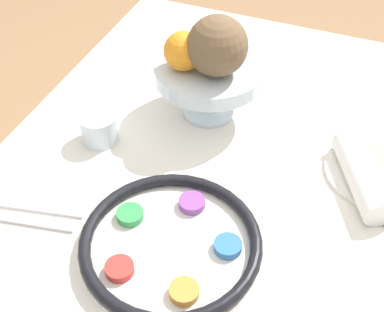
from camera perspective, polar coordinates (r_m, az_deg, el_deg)
The scene contains 11 objects.
dining_table at distance 1.26m, azimuth 5.80°, elevation -14.88°, with size 1.11×0.99×0.76m.
seder_plate at distance 0.84m, azimuth -2.28°, elevation -9.34°, with size 0.29×0.29×0.03m.
fruit_stand at distance 1.04m, azimuth 1.85°, elevation 8.70°, with size 0.21×0.21×0.12m.
orange_fruit at distance 1.00m, azimuth -0.92°, elevation 11.13°, with size 0.07×0.07×0.07m.
coconut at distance 0.98m, azimuth 2.72°, elevation 11.65°, with size 0.11×0.11×0.11m.
bread_plate at distance 1.02m, azimuth 19.39°, elevation -1.48°, with size 0.20×0.20×0.02m.
napkin_roll at distance 0.97m, azimuth 17.56°, elevation -2.01°, with size 0.19×0.13×0.05m.
cup_near at distance 1.03m, azimuth -9.85°, elevation 3.08°, with size 0.07×0.07×0.06m.
fork_left at distance 0.94m, azimuth -18.08°, elevation -6.37°, with size 0.06×0.20×0.01m.
fork_right at distance 0.95m, azimuth -17.06°, elevation -5.11°, with size 0.06×0.20×0.01m.
spoon at distance 0.98m, azimuth 19.71°, elevation -4.39°, with size 0.17×0.08×0.01m.
Camera 1 is at (-0.65, -0.13, 1.45)m, focal length 50.00 mm.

